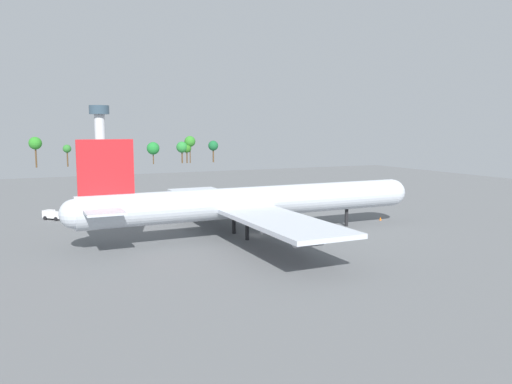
% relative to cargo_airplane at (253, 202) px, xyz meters
% --- Properties ---
extents(ground_plane, '(276.81, 276.81, 0.00)m').
position_rel_cargo_airplane_xyz_m(ground_plane, '(0.62, 0.00, -6.28)').
color(ground_plane, slate).
extents(cargo_airplane, '(69.20, 60.82, 18.17)m').
position_rel_cargo_airplane_xyz_m(cargo_airplane, '(0.00, 0.00, 0.00)').
color(cargo_airplane, silver).
rests_on(cargo_airplane, ground_plane).
extents(fuel_truck, '(4.78, 4.07, 2.56)m').
position_rel_cargo_airplane_xyz_m(fuel_truck, '(-4.59, 38.46, -5.09)').
color(fuel_truck, '#4C8C4C').
rests_on(fuel_truck, ground_plane).
extents(catering_truck, '(3.18, 5.38, 2.38)m').
position_rel_cargo_airplane_xyz_m(catering_truck, '(-18.12, 35.75, -5.06)').
color(catering_truck, white).
rests_on(catering_truck, ground_plane).
extents(maintenance_van, '(4.88, 4.95, 2.03)m').
position_rel_cargo_airplane_xyz_m(maintenance_van, '(-32.75, 33.77, -5.19)').
color(maintenance_van, silver).
rests_on(maintenance_van, ground_plane).
extents(safety_cone_nose, '(0.52, 0.52, 0.74)m').
position_rel_cargo_airplane_xyz_m(safety_cone_nose, '(31.76, 2.32, -5.90)').
color(safety_cone_nose, orange).
rests_on(safety_cone_nose, ground_plane).
extents(control_tower, '(9.28, 9.28, 30.81)m').
position_rel_cargo_airplane_xyz_m(control_tower, '(-3.77, 165.00, 12.58)').
color(control_tower, silver).
rests_on(control_tower, ground_plane).
extents(tree_line_backdrop, '(103.04, 7.10, 15.77)m').
position_rel_cargo_airplane_xyz_m(tree_line_backdrop, '(29.42, 197.54, 3.92)').
color(tree_line_backdrop, '#51381E').
rests_on(tree_line_backdrop, ground_plane).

